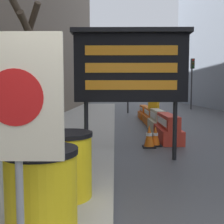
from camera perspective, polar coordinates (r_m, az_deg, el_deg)
The scene contains 14 objects.
bare_tree at distance 7.66m, azimuth -21.46°, elevation 8.38°, with size 2.19×2.25×4.11m.
barrel_drum_foreground at distance 2.88m, azimuth -15.04°, elevation -16.61°, with size 0.75×0.75×0.92m.
barrel_drum_middle at distance 3.82m, azimuth -9.91°, elevation -11.15°, with size 0.75×0.75×0.92m.
warning_sign at distance 2.14m, azimuth -20.09°, elevation 0.10°, with size 0.73×0.08×1.94m.
message_board at distance 6.11m, azimuth 4.13°, elevation 9.78°, with size 2.72×0.36×3.01m.
jersey_barrier_red_striped at distance 8.70m, azimuth 12.04°, elevation -3.67°, with size 0.64×1.95×0.86m.
jersey_barrier_cream at distance 10.81m, azimuth 9.78°, elevation -2.02°, with size 0.57×1.76×0.85m.
jersey_barrier_orange_near at distance 13.02m, azimuth 8.22°, elevation -1.02°, with size 0.52×2.13×0.77m.
jersey_barrier_orange_far at distance 15.38m, azimuth 7.05°, elevation -0.16°, with size 0.62×1.96×0.76m.
traffic_cone_near at distance 7.83m, azimuth 9.43°, elevation -5.19°, with size 0.34×0.34×0.60m.
traffic_cone_mid at distance 7.59m, azimuth 8.09°, elevation -5.27°, with size 0.37×0.37×0.66m.
traffic_light_near_curb at distance 18.98m, azimuth 3.53°, elevation 9.17°, with size 0.28×0.45×4.31m.
traffic_light_far_side at distance 23.60m, azimuth 17.05°, elevation 8.12°, with size 0.28×0.45×4.32m.
pedestrian_worker at distance 11.87m, azimuth 9.07°, elevation 1.52°, with size 0.51×0.44×1.66m.
Camera 1 is at (0.02, -1.90, 1.63)m, focal length 42.00 mm.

